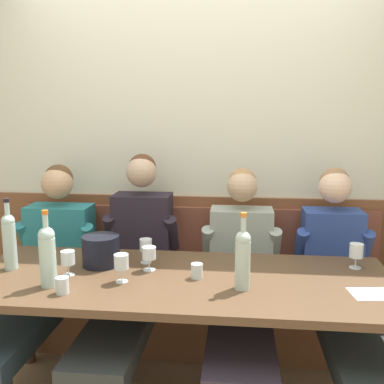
{
  "coord_description": "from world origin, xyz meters",
  "views": [
    {
      "loc": [
        0.29,
        -1.98,
        1.59
      ],
      "look_at": [
        0.03,
        0.45,
        1.15
      ],
      "focal_mm": 41.0,
      "sensor_mm": 36.0,
      "label": 1
    }
  ],
  "objects_px": {
    "wine_bottle_amber_mid": "(243,257)",
    "wine_glass_mid_left": "(121,263)",
    "person_center_left_seat": "(342,286)",
    "wine_bottle_green_tall": "(47,254)",
    "person_left_seat": "(39,275)",
    "wall_bench": "(193,306)",
    "wine_glass_center_front": "(68,258)",
    "water_tumbler_left": "(62,285)",
    "person_right_seat": "(241,285)",
    "wine_glass_near_bucket": "(146,246)",
    "wine_glass_right_end": "(149,254)",
    "ice_bucket": "(101,251)",
    "wine_glass_by_bottle": "(356,252)",
    "dining_table": "(180,291)",
    "wine_bottle_clear_water": "(9,239)",
    "person_center_right_seat": "(132,272)",
    "water_tumbler_center": "(197,271)"
  },
  "relations": [
    {
      "from": "wine_glass_right_end",
      "to": "person_right_seat",
      "type": "bearing_deg",
      "value": 24.66
    },
    {
      "from": "ice_bucket",
      "to": "wine_glass_near_bucket",
      "type": "height_order",
      "value": "ice_bucket"
    },
    {
      "from": "person_left_seat",
      "to": "wine_glass_by_bottle",
      "type": "xyz_separation_m",
      "value": [
        1.85,
        -0.08,
        0.24
      ]
    },
    {
      "from": "dining_table",
      "to": "wine_bottle_clear_water",
      "type": "relative_size",
      "value": 5.67
    },
    {
      "from": "person_center_left_seat",
      "to": "ice_bucket",
      "type": "bearing_deg",
      "value": -171.96
    },
    {
      "from": "person_center_left_seat",
      "to": "wine_glass_right_end",
      "type": "distance_m",
      "value": 1.12
    },
    {
      "from": "person_right_seat",
      "to": "wine_glass_near_bucket",
      "type": "distance_m",
      "value": 0.6
    },
    {
      "from": "wine_glass_by_bottle",
      "to": "person_center_left_seat",
      "type": "bearing_deg",
      "value": 114.47
    },
    {
      "from": "wall_bench",
      "to": "water_tumbler_left",
      "type": "relative_size",
      "value": 31.7
    },
    {
      "from": "wall_bench",
      "to": "wine_bottle_clear_water",
      "type": "relative_size",
      "value": 6.44
    },
    {
      "from": "person_center_left_seat",
      "to": "wine_bottle_green_tall",
      "type": "distance_m",
      "value": 1.62
    },
    {
      "from": "person_left_seat",
      "to": "ice_bucket",
      "type": "height_order",
      "value": "person_left_seat"
    },
    {
      "from": "water_tumbler_left",
      "to": "wine_glass_mid_left",
      "type": "bearing_deg",
      "value": 35.03
    },
    {
      "from": "wine_bottle_amber_mid",
      "to": "wine_glass_near_bucket",
      "type": "xyz_separation_m",
      "value": [
        -0.54,
        0.31,
        -0.06
      ]
    },
    {
      "from": "person_left_seat",
      "to": "person_center_left_seat",
      "type": "xyz_separation_m",
      "value": [
        1.81,
        0.01,
        0.01
      ]
    },
    {
      "from": "wine_bottle_amber_mid",
      "to": "wine_glass_by_bottle",
      "type": "height_order",
      "value": "wine_bottle_amber_mid"
    },
    {
      "from": "dining_table",
      "to": "person_center_left_seat",
      "type": "height_order",
      "value": "person_center_left_seat"
    },
    {
      "from": "wine_glass_by_bottle",
      "to": "wine_glass_near_bucket",
      "type": "bearing_deg",
      "value": -178.15
    },
    {
      "from": "wine_glass_right_end",
      "to": "wine_glass_mid_left",
      "type": "relative_size",
      "value": 0.9
    },
    {
      "from": "person_center_right_seat",
      "to": "wine_glass_near_bucket",
      "type": "distance_m",
      "value": 0.28
    },
    {
      "from": "wall_bench",
      "to": "wine_glass_right_end",
      "type": "height_order",
      "value": "wall_bench"
    },
    {
      "from": "ice_bucket",
      "to": "wall_bench",
      "type": "bearing_deg",
      "value": 50.43
    },
    {
      "from": "person_left_seat",
      "to": "wall_bench",
      "type": "bearing_deg",
      "value": 21.83
    },
    {
      "from": "wall_bench",
      "to": "person_center_left_seat",
      "type": "bearing_deg",
      "value": -21.89
    },
    {
      "from": "person_right_seat",
      "to": "person_left_seat",
      "type": "bearing_deg",
      "value": 179.66
    },
    {
      "from": "dining_table",
      "to": "water_tumbler_left",
      "type": "relative_size",
      "value": 27.9
    },
    {
      "from": "wine_bottle_green_tall",
      "to": "wine_glass_mid_left",
      "type": "relative_size",
      "value": 2.64
    },
    {
      "from": "wine_bottle_amber_mid",
      "to": "wine_glass_mid_left",
      "type": "distance_m",
      "value": 0.6
    },
    {
      "from": "dining_table",
      "to": "person_center_right_seat",
      "type": "relative_size",
      "value": 1.66
    },
    {
      "from": "wine_glass_center_front",
      "to": "water_tumbler_left",
      "type": "bearing_deg",
      "value": -75.13
    },
    {
      "from": "person_center_right_seat",
      "to": "dining_table",
      "type": "bearing_deg",
      "value": -44.64
    },
    {
      "from": "wine_glass_by_bottle",
      "to": "person_center_right_seat",
      "type": "bearing_deg",
      "value": 175.49
    },
    {
      "from": "water_tumbler_center",
      "to": "wall_bench",
      "type": "bearing_deg",
      "value": 97.5
    },
    {
      "from": "person_left_seat",
      "to": "wine_glass_by_bottle",
      "type": "distance_m",
      "value": 1.87
    },
    {
      "from": "person_right_seat",
      "to": "person_center_left_seat",
      "type": "height_order",
      "value": "person_center_left_seat"
    },
    {
      "from": "wine_bottle_clear_water",
      "to": "wine_glass_mid_left",
      "type": "xyz_separation_m",
      "value": [
        0.65,
        -0.12,
        -0.07
      ]
    },
    {
      "from": "wall_bench",
      "to": "person_right_seat",
      "type": "relative_size",
      "value": 1.97
    },
    {
      "from": "wine_glass_mid_left",
      "to": "wine_glass_center_front",
      "type": "bearing_deg",
      "value": 168.7
    },
    {
      "from": "wine_glass_by_bottle",
      "to": "wine_bottle_clear_water",
      "type": "bearing_deg",
      "value": -173.5
    },
    {
      "from": "wine_bottle_clear_water",
      "to": "wine_bottle_amber_mid",
      "type": "relative_size",
      "value": 1.04
    },
    {
      "from": "wine_bottle_clear_water",
      "to": "wine_bottle_green_tall",
      "type": "relative_size",
      "value": 1.03
    },
    {
      "from": "person_center_left_seat",
      "to": "ice_bucket",
      "type": "distance_m",
      "value": 1.38
    },
    {
      "from": "wine_bottle_green_tall",
      "to": "water_tumbler_left",
      "type": "xyz_separation_m",
      "value": [
        0.1,
        -0.08,
        -0.12
      ]
    },
    {
      "from": "wine_glass_right_end",
      "to": "person_left_seat",
      "type": "bearing_deg",
      "value": 162.38
    },
    {
      "from": "wall_bench",
      "to": "person_center_left_seat",
      "type": "relative_size",
      "value": 1.97
    },
    {
      "from": "person_left_seat",
      "to": "water_tumbler_center",
      "type": "relative_size",
      "value": 16.72
    },
    {
      "from": "wall_bench",
      "to": "dining_table",
      "type": "xyz_separation_m",
      "value": [
        0.0,
        -0.68,
        0.4
      ]
    },
    {
      "from": "wall_bench",
      "to": "person_center_left_seat",
      "type": "xyz_separation_m",
      "value": [
        0.9,
        -0.36,
        0.34
      ]
    },
    {
      "from": "person_right_seat",
      "to": "water_tumbler_left",
      "type": "bearing_deg",
      "value": -145.6
    },
    {
      "from": "wine_bottle_amber_mid",
      "to": "wine_glass_center_front",
      "type": "relative_size",
      "value": 2.86
    }
  ]
}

